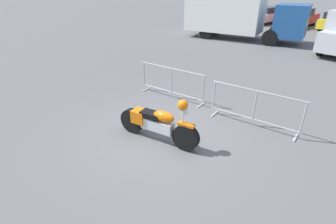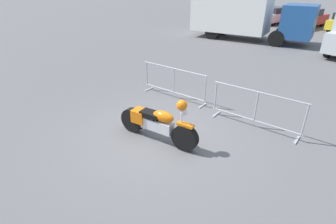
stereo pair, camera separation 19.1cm
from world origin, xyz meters
TOP-DOWN VIEW (x-y plane):
  - ground_plane at (0.00, 0.00)m, footprint 120.00×120.00m
  - motorcycle at (0.08, -0.19)m, footprint 2.28×0.57m
  - crowd_barrier_near at (-1.42, 2.11)m, footprint 2.57×0.65m
  - crowd_barrier_far at (1.58, 2.11)m, footprint 2.57×0.65m
  - box_truck at (-4.67, 12.69)m, footprint 7.98×3.65m
  - parked_car_black at (-12.06, 21.32)m, footprint 2.18×4.40m
  - parked_car_tan at (-9.09, 21.13)m, footprint 2.18×4.39m
  - parked_car_white at (-6.11, 21.27)m, footprint 2.21×4.45m
  - parked_car_red at (-3.14, 21.16)m, footprint 2.27×4.57m
  - pedestrian at (-6.79, 14.76)m, footprint 0.42×0.42m

SIDE VIEW (x-z plane):
  - ground_plane at x=0.00m, z-range 0.00..0.00m
  - motorcycle at x=0.08m, z-range -0.15..1.14m
  - crowd_barrier_near at x=-1.42m, z-range 0.02..1.09m
  - crowd_barrier_far at x=1.58m, z-range 0.02..1.09m
  - parked_car_tan at x=-9.09m, z-range 0.01..1.44m
  - parked_car_black at x=-12.06m, z-range 0.01..1.45m
  - parked_car_white at x=-6.11m, z-range 0.01..1.46m
  - parked_car_red at x=-3.14m, z-range 0.01..1.50m
  - pedestrian at x=-6.79m, z-range 0.07..1.76m
  - box_truck at x=-4.67m, z-range 0.15..3.13m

